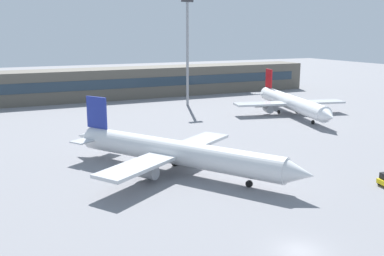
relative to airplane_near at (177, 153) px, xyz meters
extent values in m
plane|color=gray|center=(1.19, 13.87, -3.00)|extent=(400.00, 400.00, 0.00)
cube|color=#5B564C|center=(1.19, 75.16, 1.50)|extent=(150.98, 12.00, 9.00)
cube|color=#263847|center=(1.19, 69.11, 1.95)|extent=(143.43, 0.16, 2.80)
cylinder|color=silver|center=(-0.14, 0.21, 0.03)|extent=(20.84, 29.68, 3.49)
cone|color=silver|center=(9.67, -15.00, 0.03)|extent=(4.87, 5.02, 3.32)
cone|color=silver|center=(-9.85, 15.28, 0.03)|extent=(3.94, 4.26, 2.44)
cube|color=navy|center=(-8.35, 12.95, 4.30)|extent=(2.47, 3.58, 5.05)
cube|color=silver|center=(-8.50, 13.18, 0.22)|extent=(9.11, 7.14, 0.22)
cube|color=silver|center=(-0.64, 0.99, -0.24)|extent=(25.54, 18.63, 0.46)
cylinder|color=gray|center=(-5.27, -2.00, -1.54)|extent=(3.14, 3.47, 1.84)
cylinder|color=gray|center=(4.00, 3.97, -1.54)|extent=(3.14, 3.47, 1.84)
cylinder|color=black|center=(6.13, -9.51, -2.54)|extent=(0.81, 0.97, 0.92)
cylinder|color=black|center=(-3.14, 0.46, -2.54)|extent=(0.81, 0.97, 0.92)
cylinder|color=black|center=(0.87, 3.05, -2.54)|extent=(0.81, 0.97, 0.92)
cylinder|color=white|center=(42.81, 29.76, 0.04)|extent=(11.00, 33.05, 3.50)
cone|color=white|center=(38.65, 12.10, 0.04)|extent=(4.12, 4.51, 3.32)
cone|color=white|center=(46.93, 47.24, 0.04)|extent=(3.19, 3.97, 2.45)
cube|color=red|center=(46.30, 44.54, 4.32)|extent=(1.25, 4.02, 5.06)
cube|color=silver|center=(46.36, 44.81, 0.23)|extent=(9.55, 4.62, 0.22)
cube|color=silver|center=(43.02, 30.65, -0.23)|extent=(27.89, 10.63, 0.46)
cylinder|color=gray|center=(37.65, 31.92, -1.53)|extent=(2.47, 3.29, 1.84)
cylinder|color=gray|center=(48.40, 29.39, -1.53)|extent=(2.47, 3.29, 1.84)
cylinder|color=black|center=(40.15, 18.47, -2.54)|extent=(0.57, 0.98, 0.92)
cylinder|color=black|center=(40.91, 32.10, -2.54)|extent=(0.57, 0.98, 0.92)
cylinder|color=black|center=(45.56, 31.00, -2.54)|extent=(0.57, 0.98, 0.92)
cylinder|color=black|center=(22.39, -15.96, -2.65)|extent=(0.73, 0.34, 0.70)
cylinder|color=gray|center=(25.75, 53.22, 10.72)|extent=(0.70, 0.70, 27.44)
cube|color=#333338|center=(25.75, 53.22, 25.04)|extent=(3.20, 0.80, 1.20)
camera|label=1|loc=(-23.52, -55.57, 16.88)|focal=41.07mm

